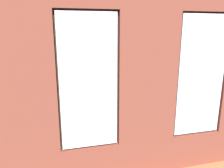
# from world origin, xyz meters

# --- Properties ---
(ground_plane) EXTENTS (6.89, 5.64, 0.10)m
(ground_plane) POSITION_xyz_m (0.00, 0.00, -0.05)
(ground_plane) COLOR #99663D
(brick_wall_with_windows) EXTENTS (6.29, 0.30, 3.44)m
(brick_wall_with_windows) POSITION_xyz_m (-0.00, 2.44, 1.71)
(brick_wall_with_windows) COLOR brown
(brick_wall_with_windows) RESTS_ON ground_plane
(couch_by_window) EXTENTS (1.83, 0.87, 0.80)m
(couch_by_window) POSITION_xyz_m (0.19, 1.79, 0.33)
(couch_by_window) COLOR black
(couch_by_window) RESTS_ON ground_plane
(couch_left) EXTENTS (0.95, 1.93, 0.80)m
(couch_left) POSITION_xyz_m (-2.45, -0.08, 0.33)
(couch_left) COLOR black
(couch_left) RESTS_ON ground_plane
(coffee_table) EXTENTS (1.40, 0.81, 0.45)m
(coffee_table) POSITION_xyz_m (0.20, -0.38, 0.40)
(coffee_table) COLOR tan
(coffee_table) RESTS_ON ground_plane
(cup_ceramic) EXTENTS (0.08, 0.08, 0.10)m
(cup_ceramic) POSITION_xyz_m (-0.19, -0.52, 0.50)
(cup_ceramic) COLOR #33567F
(cup_ceramic) RESTS_ON coffee_table
(candle_jar) EXTENTS (0.08, 0.08, 0.11)m
(candle_jar) POSITION_xyz_m (0.09, -0.26, 0.51)
(candle_jar) COLOR #B7333D
(candle_jar) RESTS_ON coffee_table
(remote_silver) EXTENTS (0.17, 0.07, 0.02)m
(remote_silver) POSITION_xyz_m (0.62, -0.26, 0.47)
(remote_silver) COLOR #B2B2B7
(remote_silver) RESTS_ON coffee_table
(remote_black) EXTENTS (0.14, 0.17, 0.02)m
(remote_black) POSITION_xyz_m (0.37, -0.48, 0.47)
(remote_black) COLOR black
(remote_black) RESTS_ON coffee_table
(papasan_chair) EXTENTS (1.08, 1.08, 0.68)m
(papasan_chair) POSITION_xyz_m (0.37, -1.45, 0.44)
(papasan_chair) COLOR olive
(papasan_chair) RESTS_ON ground_plane
(potted_plant_foreground_right) EXTENTS (0.49, 0.49, 0.94)m
(potted_plant_foreground_right) POSITION_xyz_m (2.50, -1.77, 0.60)
(potted_plant_foreground_right) COLOR gray
(potted_plant_foreground_right) RESTS_ON ground_plane
(potted_plant_between_couches) EXTENTS (0.94, 0.85, 1.37)m
(potted_plant_between_couches) POSITION_xyz_m (-1.16, 1.74, 0.81)
(potted_plant_between_couches) COLOR beige
(potted_plant_between_couches) RESTS_ON ground_plane
(potted_plant_near_tv) EXTENTS (0.88, 0.79, 1.17)m
(potted_plant_near_tv) POSITION_xyz_m (2.25, 1.28, 0.50)
(potted_plant_near_tv) COLOR #9E5638
(potted_plant_near_tv) RESTS_ON ground_plane
(potted_plant_corner_near_left) EXTENTS (0.81, 0.76, 1.19)m
(potted_plant_corner_near_left) POSITION_xyz_m (-2.59, -1.82, 0.82)
(potted_plant_corner_near_left) COLOR gray
(potted_plant_corner_near_left) RESTS_ON ground_plane
(potted_plant_by_left_couch) EXTENTS (0.33, 0.33, 0.62)m
(potted_plant_by_left_couch) POSITION_xyz_m (-2.05, -1.47, 0.40)
(potted_plant_by_left_couch) COLOR beige
(potted_plant_by_left_couch) RESTS_ON ground_plane
(potted_plant_mid_room_small) EXTENTS (0.25, 0.25, 0.44)m
(potted_plant_mid_room_small) POSITION_xyz_m (-0.59, -1.17, 0.28)
(potted_plant_mid_room_small) COLOR brown
(potted_plant_mid_room_small) RESTS_ON ground_plane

